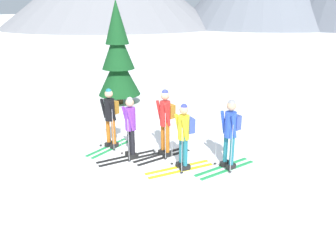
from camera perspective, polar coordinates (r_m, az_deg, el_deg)
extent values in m
plane|color=white|center=(9.05, -2.19, -6.76)|extent=(400.00, 400.00, 0.00)
cube|color=green|center=(9.62, -9.66, -5.37)|extent=(0.39, 1.54, 0.02)
cube|color=green|center=(9.77, -10.59, -5.06)|extent=(0.39, 1.54, 0.02)
cube|color=black|center=(9.66, -9.27, -4.80)|extent=(0.16, 0.28, 0.12)
cylinder|color=#B76019|center=(9.49, -9.41, -2.27)|extent=(0.11, 0.11, 0.83)
cube|color=black|center=(9.81, -10.20, -4.50)|extent=(0.16, 0.28, 0.12)
cylinder|color=#B76019|center=(9.64, -10.35, -2.00)|extent=(0.11, 0.11, 0.83)
cylinder|color=black|center=(9.37, -10.08, 1.35)|extent=(0.28, 0.28, 0.62)
sphere|color=tan|center=(9.25, -10.24, 4.06)|extent=(0.23, 0.23, 0.23)
sphere|color=#1E6B7A|center=(9.24, -10.26, 4.47)|extent=(0.17, 0.17, 0.17)
cylinder|color=black|center=(9.21, -9.55, 1.17)|extent=(0.12, 0.21, 0.59)
cylinder|color=black|center=(9.45, -11.12, 1.54)|extent=(0.12, 0.21, 0.59)
cylinder|color=#A5A5AD|center=(9.24, -9.49, -2.29)|extent=(0.02, 0.02, 1.25)
cylinder|color=black|center=(9.45, -9.32, -5.49)|extent=(0.07, 0.07, 0.01)
cylinder|color=#A5A5AD|center=(9.61, -11.81, -1.62)|extent=(0.02, 0.02, 1.25)
cylinder|color=black|center=(9.81, -11.60, -4.71)|extent=(0.07, 0.07, 0.01)
cube|color=#99661E|center=(9.48, -9.37, 1.77)|extent=(0.29, 0.21, 0.36)
cube|color=black|center=(8.92, -6.62, -7.21)|extent=(1.10, 1.41, 0.02)
cube|color=black|center=(9.10, -7.15, -6.68)|extent=(1.10, 1.41, 0.02)
cube|color=black|center=(8.92, -6.04, -6.68)|extent=(0.24, 0.27, 0.12)
cylinder|color=black|center=(8.75, -6.13, -4.06)|extent=(0.11, 0.11, 0.80)
cube|color=black|center=(9.11, -6.58, -6.16)|extent=(0.24, 0.27, 0.12)
cylinder|color=black|center=(8.93, -6.69, -3.58)|extent=(0.11, 0.11, 0.80)
cylinder|color=purple|center=(8.64, -6.55, -0.23)|extent=(0.28, 0.28, 0.60)
sphere|color=tan|center=(8.51, -6.66, 2.60)|extent=(0.22, 0.22, 0.22)
sphere|color=gray|center=(8.49, -6.67, 3.02)|extent=(0.16, 0.16, 0.16)
cylinder|color=purple|center=(8.45, -6.46, -0.53)|extent=(0.18, 0.20, 0.57)
cylinder|color=purple|center=(8.77, -7.37, 0.14)|extent=(0.18, 0.20, 0.57)
cylinder|color=#A5A5AD|center=(8.52, -6.85, -4.13)|extent=(0.02, 0.02, 1.21)
cylinder|color=black|center=(8.74, -6.71, -7.42)|extent=(0.07, 0.07, 0.01)
cylinder|color=#A5A5AD|center=(8.98, -8.16, -2.96)|extent=(0.02, 0.02, 1.21)
cylinder|color=black|center=(9.19, -8.01, -6.11)|extent=(0.07, 0.07, 0.01)
cube|color=black|center=(8.97, -0.61, -6.91)|extent=(0.93, 1.50, 0.02)
cube|color=black|center=(9.14, -1.40, -6.43)|extent=(0.93, 1.50, 0.02)
cube|color=black|center=(9.00, -0.08, -6.35)|extent=(0.23, 0.28, 0.12)
cylinder|color=#B76019|center=(8.81, -0.08, -3.50)|extent=(0.11, 0.11, 0.88)
cube|color=black|center=(9.16, -0.88, -5.88)|extent=(0.23, 0.28, 0.12)
cylinder|color=#B76019|center=(8.97, -0.90, -3.08)|extent=(0.11, 0.11, 0.88)
cylinder|color=red|center=(8.67, -0.51, 0.73)|extent=(0.28, 0.28, 0.66)
sphere|color=tan|center=(8.54, -0.52, 3.84)|extent=(0.24, 0.24, 0.24)
sphere|color=#2D389E|center=(8.52, -0.52, 4.31)|extent=(0.18, 0.18, 0.18)
cylinder|color=red|center=(8.49, -0.14, 0.47)|extent=(0.17, 0.22, 0.63)
cylinder|color=red|center=(8.77, -1.50, 1.06)|extent=(0.17, 0.22, 0.63)
cylinder|color=#A5A5AD|center=(8.55, -0.45, -3.46)|extent=(0.02, 0.02, 1.32)
cylinder|color=black|center=(8.79, -0.44, -7.11)|extent=(0.07, 0.07, 0.01)
cylinder|color=#A5A5AD|center=(8.97, -2.43, -2.41)|extent=(0.02, 0.02, 1.32)
cylinder|color=black|center=(9.20, -2.38, -5.92)|extent=(0.07, 0.07, 0.01)
cube|color=#99661E|center=(8.76, 0.40, 1.13)|extent=(0.31, 0.27, 0.36)
cube|color=yellow|center=(8.28, 2.35, -9.21)|extent=(1.23, 1.40, 0.02)
cube|color=yellow|center=(8.45, 1.66, -8.59)|extent=(1.23, 1.40, 0.02)
cube|color=black|center=(8.29, 2.98, -8.64)|extent=(0.25, 0.27, 0.12)
cylinder|color=#1E6B7A|center=(8.10, 3.03, -5.85)|extent=(0.11, 0.11, 0.81)
cube|color=black|center=(8.46, 2.27, -8.04)|extent=(0.25, 0.27, 0.12)
cylinder|color=#1E6B7A|center=(8.28, 2.31, -5.29)|extent=(0.11, 0.11, 0.81)
cylinder|color=yellow|center=(7.97, 2.73, -1.71)|extent=(0.28, 0.28, 0.60)
sphere|color=tan|center=(7.83, 2.78, 1.35)|extent=(0.22, 0.22, 0.22)
sphere|color=#2D389E|center=(7.81, 2.78, 1.81)|extent=(0.16, 0.16, 0.16)
cylinder|color=yellow|center=(7.79, 2.96, -2.07)|extent=(0.19, 0.20, 0.58)
cylinder|color=yellow|center=(8.09, 1.76, -1.27)|extent=(0.19, 0.20, 0.58)
cylinder|color=#A5A5AD|center=(7.86, 2.43, -5.97)|extent=(0.02, 0.02, 1.21)
cylinder|color=black|center=(8.10, 2.38, -9.49)|extent=(0.07, 0.07, 0.01)
cylinder|color=#A5A5AD|center=(8.30, 0.70, -4.59)|extent=(0.02, 0.02, 1.21)
cylinder|color=black|center=(8.53, 0.69, -7.96)|extent=(0.07, 0.07, 0.01)
cube|color=#384C99|center=(8.03, 3.80, -1.33)|extent=(0.30, 0.29, 0.36)
cube|color=green|center=(8.44, 10.30, -8.95)|extent=(1.00, 1.53, 0.02)
cube|color=green|center=(8.58, 9.28, -8.42)|extent=(1.00, 1.53, 0.02)
cube|color=black|center=(8.47, 10.82, -8.34)|extent=(0.23, 0.28, 0.12)
cylinder|color=#1E6B7A|center=(8.28, 11.01, -5.47)|extent=(0.11, 0.11, 0.85)
cube|color=black|center=(8.61, 9.79, -7.82)|extent=(0.23, 0.28, 0.12)
cylinder|color=#1E6B7A|center=(8.42, 9.96, -4.98)|extent=(0.11, 0.11, 0.85)
cylinder|color=blue|center=(8.12, 10.73, -1.19)|extent=(0.28, 0.28, 0.64)
sphere|color=tan|center=(7.98, 10.93, 1.97)|extent=(0.23, 0.23, 0.23)
sphere|color=gray|center=(7.96, 10.96, 2.45)|extent=(0.17, 0.17, 0.17)
cylinder|color=blue|center=(7.96, 11.34, -1.51)|extent=(0.18, 0.21, 0.60)
cylinder|color=blue|center=(8.20, 9.56, -0.81)|extent=(0.18, 0.21, 0.60)
cylinder|color=#A5A5AD|center=(8.02, 10.94, -5.54)|extent=(0.02, 0.02, 1.27)
cylinder|color=black|center=(8.27, 10.70, -9.20)|extent=(0.07, 0.07, 0.01)
cylinder|color=#A5A5AD|center=(8.37, 8.35, -4.34)|extent=(0.02, 0.02, 1.27)
cylinder|color=black|center=(8.61, 8.17, -7.88)|extent=(0.07, 0.07, 0.01)
cube|color=#384C99|center=(8.23, 11.59, -0.76)|extent=(0.31, 0.27, 0.36)
cylinder|color=#51381E|center=(14.05, -8.35, 4.02)|extent=(0.25, 0.25, 0.81)
cone|color=#14471E|center=(13.87, -8.52, 7.46)|extent=(1.74, 1.74, 1.72)
cone|color=#14471E|center=(13.71, -8.73, 11.91)|extent=(1.33, 1.33, 1.72)
cone|color=#14471E|center=(13.64, -8.94, 16.07)|extent=(0.95, 0.95, 1.72)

